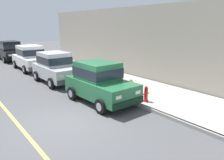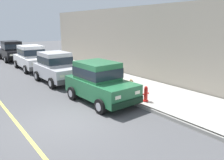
% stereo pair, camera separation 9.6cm
% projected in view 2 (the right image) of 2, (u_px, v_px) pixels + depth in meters
% --- Properties ---
extents(ground_plane, '(80.00, 80.00, 0.00)m').
position_uv_depth(ground_plane, '(67.00, 121.00, 8.43)').
color(ground_plane, '#4C4C4F').
extents(curb, '(0.16, 64.00, 0.14)m').
position_uv_depth(curb, '(130.00, 102.00, 10.30)').
color(curb, gray).
rests_on(curb, ground).
extents(sidewalk, '(3.60, 64.00, 0.14)m').
position_uv_depth(sidewalk, '(156.00, 94.00, 11.36)').
color(sidewalk, '#A8A59E').
rests_on(sidewalk, ground).
extents(lane_centre_line, '(0.12, 57.60, 0.01)m').
position_uv_depth(lane_centre_line, '(24.00, 133.00, 7.49)').
color(lane_centre_line, '#E0D64C').
rests_on(lane_centre_line, ground).
extents(car_green_hatchback, '(2.04, 3.85, 1.88)m').
position_uv_depth(car_green_hatchback, '(99.00, 82.00, 10.30)').
color(car_green_hatchback, '#23663D').
rests_on(car_green_hatchback, ground).
extents(car_silver_hatchback, '(1.98, 3.81, 1.88)m').
position_uv_depth(car_silver_hatchback, '(56.00, 67.00, 13.83)').
color(car_silver_hatchback, '#BCBCC1').
rests_on(car_silver_hatchback, ground).
extents(car_white_sedan, '(2.11, 4.64, 1.92)m').
position_uv_depth(car_white_sedan, '(31.00, 57.00, 17.80)').
color(car_white_sedan, white).
rests_on(car_white_sedan, ground).
extents(car_black_sedan, '(2.14, 4.65, 1.92)m').
position_uv_depth(car_black_sedan, '(12.00, 51.00, 22.37)').
color(car_black_sedan, black).
rests_on(car_black_sedan, ground).
extents(dog_tan, '(0.45, 0.67, 0.49)m').
position_uv_depth(dog_tan, '(127.00, 82.00, 12.42)').
color(dog_tan, tan).
rests_on(dog_tan, sidewalk).
extents(fire_hydrant, '(0.34, 0.24, 0.72)m').
position_uv_depth(fire_hydrant, '(146.00, 94.00, 10.04)').
color(fire_hydrant, red).
rests_on(fire_hydrant, sidewalk).
extents(building_facade, '(0.50, 20.00, 4.70)m').
position_uv_depth(building_facade, '(124.00, 42.00, 15.97)').
color(building_facade, '#9E9384').
rests_on(building_facade, ground).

